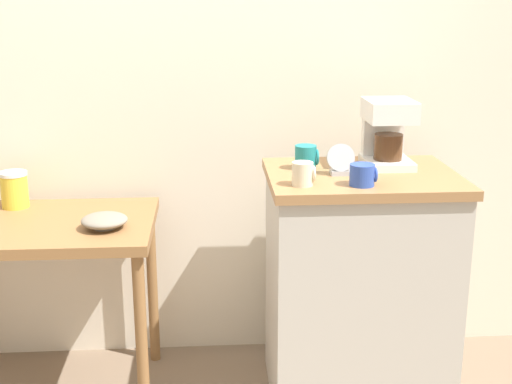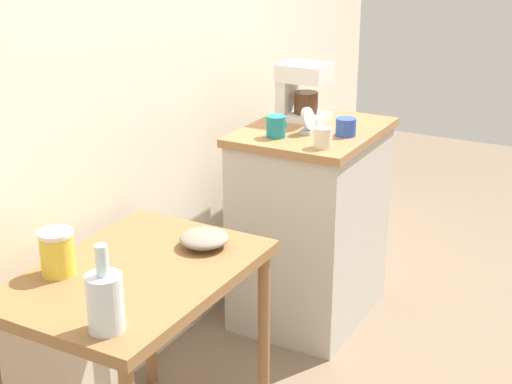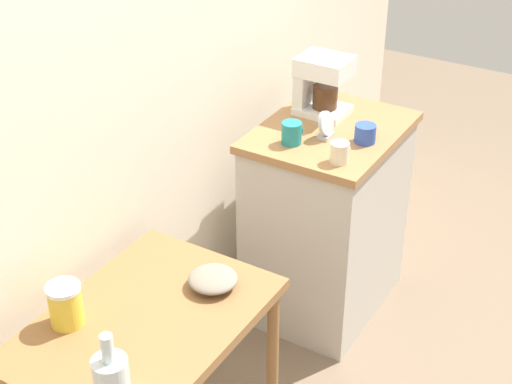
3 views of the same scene
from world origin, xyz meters
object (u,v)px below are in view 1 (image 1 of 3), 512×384
coffee_maker (387,130)px  table_clock (341,161)px  mug_blue (363,175)px  bowl_stoneware (104,220)px  mug_small_cream (303,174)px  canister_enamel (14,189)px  mug_dark_teal (306,157)px

coffee_maker → table_clock: coffee_maker is taller
coffee_maker → mug_blue: bearing=-118.0°
bowl_stoneware → table_clock: table_clock is taller
bowl_stoneware → mug_small_cream: 0.75m
canister_enamel → mug_dark_teal: bearing=-8.8°
mug_blue → table_clock: 0.16m
mug_blue → mug_dark_teal: size_ratio=1.03×
coffee_maker → mug_blue: 0.35m
canister_enamel → coffee_maker: (1.48, -0.14, 0.25)m
canister_enamel → table_clock: 1.32m
bowl_stoneware → mug_small_cream: (0.72, -0.12, 0.20)m
coffee_maker → mug_dark_teal: bearing=-172.3°
bowl_stoneware → mug_small_cream: mug_small_cream is taller
mug_blue → mug_dark_teal: 0.30m
mug_blue → mug_dark_teal: mug_dark_teal is taller
mug_small_cream → table_clock: size_ratio=0.72×
canister_enamel → table_clock: (1.27, -0.28, 0.16)m
bowl_stoneware → mug_small_cream: size_ratio=2.04×
canister_enamel → mug_small_cream: bearing=-20.5°
bowl_stoneware → mug_blue: 0.96m
canister_enamel → mug_blue: bearing=-18.1°
table_clock → mug_small_cream: bearing=-139.1°
mug_blue → canister_enamel: bearing=161.9°
coffee_maker → mug_dark_teal: size_ratio=2.81×
bowl_stoneware → mug_small_cream: bearing=-9.6°
mug_blue → table_clock: size_ratio=0.81×
bowl_stoneware → table_clock: size_ratio=1.46×
canister_enamel → mug_dark_teal: (1.16, -0.18, 0.16)m
table_clock → canister_enamel: bearing=167.6°
coffee_maker → mug_small_cream: coffee_maker is taller
bowl_stoneware → coffee_maker: bearing=8.3°
coffee_maker → mug_small_cream: 0.47m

